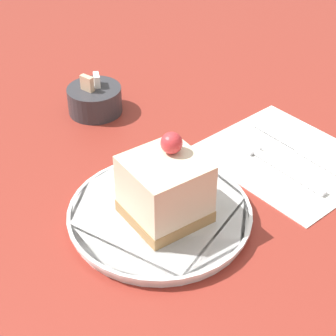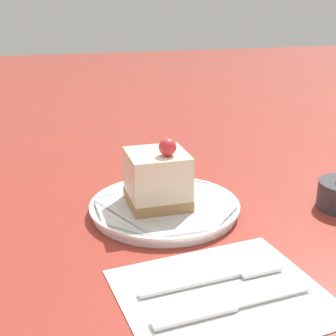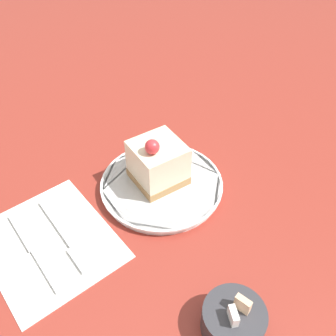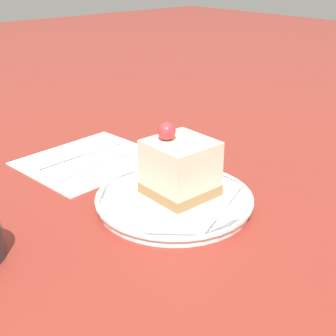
{
  "view_description": "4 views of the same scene",
  "coord_description": "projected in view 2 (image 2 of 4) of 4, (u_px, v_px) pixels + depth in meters",
  "views": [
    {
      "loc": [
        -0.27,
        -0.43,
        0.43
      ],
      "look_at": [
        0.02,
        -0.03,
        0.06
      ],
      "focal_mm": 60.0,
      "sensor_mm": 36.0,
      "label": 1
    },
    {
      "loc": [
        0.57,
        -0.2,
        0.28
      ],
      "look_at": [
        -0.01,
        -0.03,
        0.06
      ],
      "focal_mm": 50.0,
      "sensor_mm": 36.0,
      "label": 2
    },
    {
      "loc": [
        0.24,
        0.34,
        0.47
      ],
      "look_at": [
        -0.0,
        -0.02,
        0.06
      ],
      "focal_mm": 40.0,
      "sensor_mm": 36.0,
      "label": 3
    },
    {
      "loc": [
        -0.4,
        0.33,
        0.3
      ],
      "look_at": [
        0.02,
        -0.04,
        0.05
      ],
      "focal_mm": 50.0,
      "sensor_mm": 36.0,
      "label": 4
    }
  ],
  "objects": [
    {
      "name": "napkin",
      "position": [
        223.0,
        294.0,
        0.47
      ],
      "size": [
        0.19,
        0.22,
        0.0
      ],
      "rotation": [
        0.0,
        0.0,
        0.09
      ],
      "color": "white",
      "rests_on": "ground_plane"
    },
    {
      "name": "fork",
      "position": [
        224.0,
        276.0,
        0.49
      ],
      "size": [
        0.03,
        0.16,
        0.0
      ],
      "rotation": [
        0.0,
        0.0,
        0.07
      ],
      "color": "silver",
      "rests_on": "napkin"
    },
    {
      "name": "plate",
      "position": [
        165.0,
        207.0,
        0.65
      ],
      "size": [
        0.21,
        0.21,
        0.01
      ],
      "color": "white",
      "rests_on": "ground_plane"
    },
    {
      "name": "cake_slice",
      "position": [
        158.0,
        178.0,
        0.63
      ],
      "size": [
        0.08,
        0.08,
        0.1
      ],
      "rotation": [
        0.0,
        0.0,
        -0.01
      ],
      "color": "#9E7547",
      "rests_on": "plate"
    },
    {
      "name": "knife",
      "position": [
        220.0,
        309.0,
        0.44
      ],
      "size": [
        0.02,
        0.17,
        0.0
      ],
      "rotation": [
        0.0,
        0.0,
        0.07
      ],
      "color": "silver",
      "rests_on": "napkin"
    },
    {
      "name": "ground_plane",
      "position": [
        190.0,
        209.0,
        0.66
      ],
      "size": [
        4.0,
        4.0,
        0.0
      ],
      "primitive_type": "plane",
      "color": "maroon"
    }
  ]
}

